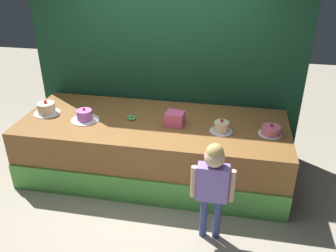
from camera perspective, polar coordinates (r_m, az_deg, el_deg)
The scene contains 10 objects.
ground_plane at distance 4.25m, azimuth -4.18°, elevation -12.33°, with size 12.00×12.00×0.00m, color #ADA38E.
stage_platform at distance 4.54m, azimuth -2.30°, elevation -3.57°, with size 3.28×1.31×0.76m.
curtain_backdrop at distance 4.77m, azimuth -0.50°, elevation 13.14°, with size 3.66×0.08×3.08m, color #19472D.
child_figure at distance 3.43m, azimuth 7.23°, elevation -8.57°, with size 0.42×0.19×1.10m.
pink_box at distance 4.23m, azimuth 1.12°, elevation 1.17°, with size 0.22×0.18×0.17m, color #E95C91.
donut at distance 4.43m, azimuth -5.88°, elevation 1.30°, with size 0.12×0.12×0.03m, color #59B259.
cake_far_left at distance 4.79m, azimuth -18.95°, elevation 2.66°, with size 0.34×0.34×0.19m.
cake_center_left at distance 4.48m, azimuth -13.25°, elevation 1.59°, with size 0.34×0.34×0.17m.
cake_center_right at distance 4.14m, azimuth 8.59°, elevation -0.19°, with size 0.27×0.27×0.16m.
cake_far_right at distance 4.20m, azimuth 16.19°, elevation -0.72°, with size 0.27×0.27×0.14m.
Camera 1 is at (0.91, -3.14, 2.72)m, focal length 37.92 mm.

